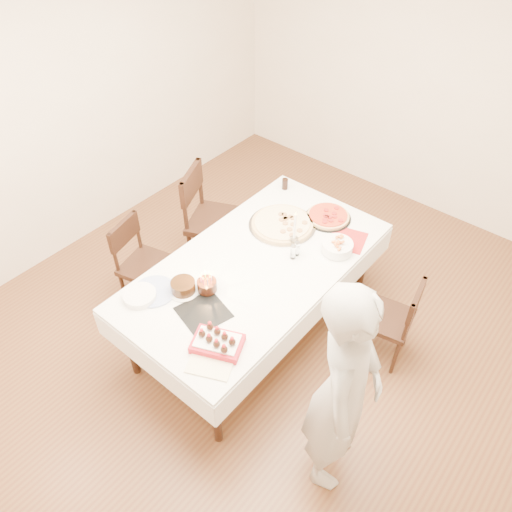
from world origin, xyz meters
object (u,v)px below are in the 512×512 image
Objects in this scene: strawberry_box at (217,343)px; birthday_cake at (207,282)px; pizza_white at (282,224)px; layer_cake at (183,287)px; dining_table at (256,297)px; taper_candle at (295,228)px; pizza_pepperoni at (328,216)px; cola_glass at (285,184)px; chair_left_dessert at (148,266)px; person at (344,391)px; chair_left_savory at (217,221)px; pasta_bowl at (337,247)px; chair_right_savory at (386,318)px.

birthday_cake is at bearing 141.35° from strawberry_box.
layer_cake is at bearing -95.14° from pizza_white.
layer_cake reaches higher than dining_table.
taper_candle reaches higher than layer_cake.
layer_cake is (-0.30, -0.91, -0.11)m from taper_candle.
pizza_pepperoni is 0.55m from cola_glass.
dining_table is 0.91m from strawberry_box.
dining_table is 2.54× the size of chair_left_dessert.
taper_candle is (-0.03, -0.44, 0.14)m from pizza_pepperoni.
chair_left_dessert reaches higher than pizza_white.
person is at bearing -53.42° from pizza_pepperoni.
chair_left_savory is 0.95m from taper_candle.
layer_cake is (0.21, -1.46, -0.00)m from cola_glass.
pizza_white is at bearing 91.97° from birthday_cake.
pizza_pepperoni is at bearing 133.32° from pasta_bowl.
chair_left_savory is at bearing 178.19° from taper_candle.
chair_left_savory is at bearing -155.14° from pizza_pepperoni.
pizza_pepperoni is (0.11, 0.80, 0.40)m from dining_table.
layer_cake is at bearing 158.82° from strawberry_box.
person is 5.24× the size of strawberry_box.
layer_cake is at bearing -81.77° from cola_glass.
chair_right_savory is 1.44× the size of pizza_white.
pizza_white is 0.27m from taper_candle.
cola_glass is at bearing 27.11° from person.
chair_left_savory is at bearing 171.47° from chair_right_savory.
dining_table is 6.72× the size of strawberry_box.
cola_glass is at bearing 168.41° from pizza_pepperoni.
cola_glass reaches higher than chair_right_savory.
birthday_cake reaches higher than pasta_bowl.
chair_right_savory is 1.99m from chair_left_dessert.
birthday_cake is (-0.09, -0.43, 0.46)m from dining_table.
cola_glass is (0.48, 1.26, 0.38)m from chair_left_dessert.
chair_left_savory is 4.29× the size of pasta_bowl.
pasta_bowl is at bearing 2.83° from pizza_white.
dining_table is 0.65m from taper_candle.
person reaches higher than chair_left_savory.
person is 4.36× the size of pizza_pepperoni.
layer_cake reaches higher than pizza_pepperoni.
taper_candle is 0.75m from cola_glass.
pasta_bowl reaches higher than pizza_pepperoni.
dining_table is 1.28× the size of person.
dining_table is 0.97m from chair_left_dessert.
cola_glass is (0.35, 0.52, 0.29)m from chair_left_savory.
chair_left_savory is 1.12m from birthday_cake.
chair_right_savory is at bearing 62.79° from strawberry_box.
layer_cake is 1.54× the size of birthday_cake.
pasta_bowl is at bearing -26.52° from cola_glass.
taper_candle reaches higher than birthday_cake.
dining_table is 9.63× the size of layer_cake.
pasta_bowl is (0.51, 0.03, 0.02)m from pizza_white.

